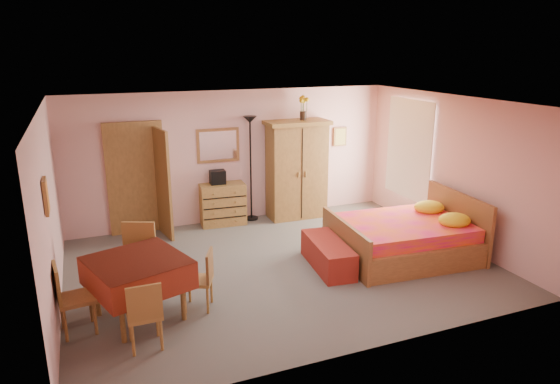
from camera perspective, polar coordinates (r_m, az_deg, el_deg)
name	(u,v)px	position (r m, az deg, el deg)	size (l,w,h in m)	color
floor	(281,266)	(8.08, 0.14, -8.48)	(6.50, 6.50, 0.00)	#5F5A53
ceiling	(281,103)	(7.39, 0.15, 10.17)	(6.50, 6.50, 0.00)	brown
wall_back	(234,157)	(9.93, -5.30, 4.06)	(6.50, 0.10, 2.60)	#DCA29F
wall_front	(368,246)	(5.52, 10.00, -6.13)	(6.50, 0.10, 2.60)	#DCA29F
wall_left	(49,214)	(7.13, -24.85, -2.27)	(0.10, 5.00, 2.60)	#DCA29F
wall_right	(452,170)	(9.32, 19.03, 2.43)	(0.10, 5.00, 2.60)	#DCA29F
doorway	(136,179)	(9.61, -16.11, 1.39)	(1.06, 0.12, 2.15)	#9E6B35
window	(409,149)	(10.17, 14.56, 4.76)	(0.08, 1.40, 1.95)	white
picture_left	(46,196)	(6.45, -25.19, -0.44)	(0.04, 0.32, 0.42)	orange
picture_back	(340,137)	(10.75, 6.86, 6.30)	(0.30, 0.04, 0.40)	#D8BF59
chest_of_drawers	(223,204)	(9.87, -6.56, -1.39)	(0.87, 0.44, 0.82)	#A17236
wall_mirror	(218,145)	(9.79, -7.10, 5.32)	(0.84, 0.04, 0.67)	silver
stereo	(218,177)	(9.74, -7.15, 1.70)	(0.29, 0.21, 0.27)	black
floor_lamp	(251,169)	(9.94, -3.37, 2.64)	(0.27, 0.27, 2.10)	black
wardrobe	(297,170)	(10.11, 1.92, 2.56)	(1.27, 0.65, 1.99)	olive
sunflower_vase	(303,108)	(9.98, 2.68, 9.58)	(0.19, 0.19, 0.48)	gold
bed	(403,228)	(8.51, 13.90, -3.98)	(2.20, 1.73, 1.02)	#E91661
bench	(328,254)	(8.01, 5.49, -7.11)	(0.48, 1.30, 0.43)	maroon
dining_table	(139,289)	(6.73, -15.81, -10.61)	(1.11, 1.11, 0.82)	maroon
chair_south	(144,313)	(6.12, -15.28, -13.19)	(0.39, 0.39, 0.86)	#AE793A
chair_north	(136,262)	(7.26, -16.11, -7.68)	(0.47, 0.47, 1.03)	#8E5E30
chair_west	(76,298)	(6.65, -22.26, -11.11)	(0.42, 0.42, 0.92)	#9D6635
chair_east	(198,280)	(6.81, -9.39, -9.88)	(0.37, 0.37, 0.82)	#B07E3B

